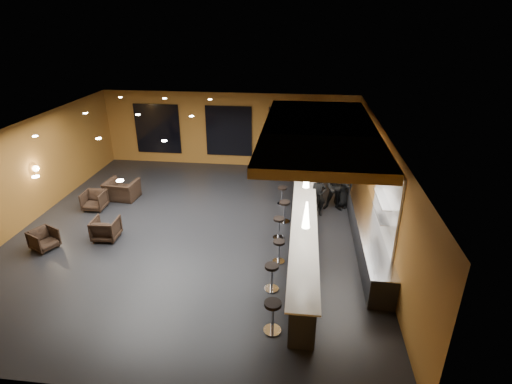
# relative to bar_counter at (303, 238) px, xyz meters

# --- Properties ---
(floor) EXTENTS (12.00, 13.00, 0.10)m
(floor) POSITION_rel_bar_counter_xyz_m (-3.65, 1.00, -0.55)
(floor) COLOR black
(floor) RESTS_ON ground
(ceiling) EXTENTS (12.00, 13.00, 0.10)m
(ceiling) POSITION_rel_bar_counter_xyz_m (-3.65, 1.00, 3.05)
(ceiling) COLOR black
(wall_back) EXTENTS (12.00, 0.10, 3.50)m
(wall_back) POSITION_rel_bar_counter_xyz_m (-3.65, 7.55, 1.25)
(wall_back) COLOR brown
(wall_back) RESTS_ON floor
(wall_front) EXTENTS (12.00, 0.10, 3.50)m
(wall_front) POSITION_rel_bar_counter_xyz_m (-3.65, -5.55, 1.25)
(wall_front) COLOR brown
(wall_front) RESTS_ON floor
(wall_left) EXTENTS (0.10, 13.00, 3.50)m
(wall_left) POSITION_rel_bar_counter_xyz_m (-9.70, 1.00, 1.25)
(wall_left) COLOR brown
(wall_left) RESTS_ON floor
(wall_right) EXTENTS (0.10, 13.00, 3.50)m
(wall_right) POSITION_rel_bar_counter_xyz_m (2.40, 1.00, 1.25)
(wall_right) COLOR brown
(wall_right) RESTS_ON floor
(wood_soffit) EXTENTS (3.60, 8.00, 0.28)m
(wood_soffit) POSITION_rel_bar_counter_xyz_m (0.35, 2.00, 2.86)
(wood_soffit) COLOR #B88036
(wood_soffit) RESTS_ON ceiling
(window_left) EXTENTS (2.20, 0.06, 2.40)m
(window_left) POSITION_rel_bar_counter_xyz_m (-7.15, 7.44, 1.20)
(window_left) COLOR black
(window_left) RESTS_ON wall_back
(window_center) EXTENTS (2.20, 0.06, 2.40)m
(window_center) POSITION_rel_bar_counter_xyz_m (-3.65, 7.44, 1.20)
(window_center) COLOR black
(window_center) RESTS_ON wall_back
(window_right) EXTENTS (2.20, 0.06, 2.40)m
(window_right) POSITION_rel_bar_counter_xyz_m (-0.65, 7.44, 1.20)
(window_right) COLOR black
(window_right) RESTS_ON wall_back
(tile_backsplash) EXTENTS (0.06, 3.20, 2.40)m
(tile_backsplash) POSITION_rel_bar_counter_xyz_m (2.31, 0.00, 1.50)
(tile_backsplash) COLOR white
(tile_backsplash) RESTS_ON wall_right
(bar_counter) EXTENTS (0.60, 8.00, 1.00)m
(bar_counter) POSITION_rel_bar_counter_xyz_m (0.00, 0.00, 0.00)
(bar_counter) COLOR black
(bar_counter) RESTS_ON floor
(bar_top) EXTENTS (0.78, 8.10, 0.05)m
(bar_top) POSITION_rel_bar_counter_xyz_m (0.00, 0.00, 0.52)
(bar_top) COLOR silver
(bar_top) RESTS_ON bar_counter
(prep_counter) EXTENTS (0.70, 6.00, 0.86)m
(prep_counter) POSITION_rel_bar_counter_xyz_m (2.00, 0.50, -0.07)
(prep_counter) COLOR black
(prep_counter) RESTS_ON floor
(prep_top) EXTENTS (0.72, 6.00, 0.03)m
(prep_top) POSITION_rel_bar_counter_xyz_m (2.00, 0.50, 0.39)
(prep_top) COLOR silver
(prep_top) RESTS_ON prep_counter
(wall_shelf_lower) EXTENTS (0.30, 1.50, 0.03)m
(wall_shelf_lower) POSITION_rel_bar_counter_xyz_m (2.17, -0.20, 1.10)
(wall_shelf_lower) COLOR silver
(wall_shelf_lower) RESTS_ON wall_right
(wall_shelf_upper) EXTENTS (0.30, 1.50, 0.03)m
(wall_shelf_upper) POSITION_rel_bar_counter_xyz_m (2.17, -0.20, 1.55)
(wall_shelf_upper) COLOR silver
(wall_shelf_upper) RESTS_ON wall_right
(column) EXTENTS (0.60, 0.60, 3.50)m
(column) POSITION_rel_bar_counter_xyz_m (0.00, 4.60, 1.25)
(column) COLOR #945821
(column) RESTS_ON floor
(wall_sconce) EXTENTS (0.22, 0.22, 0.22)m
(wall_sconce) POSITION_rel_bar_counter_xyz_m (-9.53, 1.50, 1.30)
(wall_sconce) COLOR #FFE5B2
(wall_sconce) RESTS_ON wall_left
(pendant_0) EXTENTS (0.20, 0.20, 0.70)m
(pendant_0) POSITION_rel_bar_counter_xyz_m (0.00, -2.00, 1.85)
(pendant_0) COLOR white
(pendant_0) RESTS_ON wood_soffit
(pendant_1) EXTENTS (0.20, 0.20, 0.70)m
(pendant_1) POSITION_rel_bar_counter_xyz_m (0.00, 0.50, 1.85)
(pendant_1) COLOR white
(pendant_1) RESTS_ON wood_soffit
(pendant_2) EXTENTS (0.20, 0.20, 0.70)m
(pendant_2) POSITION_rel_bar_counter_xyz_m (0.00, 3.00, 1.85)
(pendant_2) COLOR white
(pendant_2) RESTS_ON wood_soffit
(staff_a) EXTENTS (0.60, 0.42, 1.57)m
(staff_a) POSITION_rel_bar_counter_xyz_m (0.50, 2.59, 0.29)
(staff_a) COLOR black
(staff_a) RESTS_ON floor
(staff_b) EXTENTS (0.97, 0.79, 1.87)m
(staff_b) POSITION_rel_bar_counter_xyz_m (1.18, 3.08, 0.43)
(staff_b) COLOR black
(staff_b) RESTS_ON floor
(staff_c) EXTENTS (0.91, 0.71, 1.65)m
(staff_c) POSITION_rel_bar_counter_xyz_m (1.45, 3.43, 0.32)
(staff_c) COLOR black
(staff_c) RESTS_ON floor
(armchair_a) EXTENTS (0.95, 0.94, 0.66)m
(armchair_a) POSITION_rel_bar_counter_xyz_m (-8.13, -0.75, -0.17)
(armchair_a) COLOR black
(armchair_a) RESTS_ON floor
(armchair_b) EXTENTS (0.83, 0.85, 0.74)m
(armchair_b) POSITION_rel_bar_counter_xyz_m (-6.45, 0.06, -0.13)
(armchair_b) COLOR black
(armchair_b) RESTS_ON floor
(armchair_c) EXTENTS (0.79, 0.82, 0.72)m
(armchair_c) POSITION_rel_bar_counter_xyz_m (-7.88, 2.07, -0.14)
(armchair_c) COLOR black
(armchair_c) RESTS_ON floor
(armchair_d) EXTENTS (1.27, 1.13, 0.77)m
(armchair_d) POSITION_rel_bar_counter_xyz_m (-7.22, 3.06, -0.11)
(armchair_d) COLOR black
(armchair_d) RESTS_ON floor
(bar_stool_0) EXTENTS (0.42, 0.42, 0.84)m
(bar_stool_0) POSITION_rel_bar_counter_xyz_m (-0.68, -3.50, 0.04)
(bar_stool_0) COLOR silver
(bar_stool_0) RESTS_ON floor
(bar_stool_1) EXTENTS (0.39, 0.39, 0.78)m
(bar_stool_1) POSITION_rel_bar_counter_xyz_m (-0.82, -1.96, -0.00)
(bar_stool_1) COLOR silver
(bar_stool_1) RESTS_ON floor
(bar_stool_2) EXTENTS (0.37, 0.37, 0.72)m
(bar_stool_2) POSITION_rel_bar_counter_xyz_m (-0.72, -0.62, -0.04)
(bar_stool_2) COLOR silver
(bar_stool_2) RESTS_ON floor
(bar_stool_3) EXTENTS (0.38, 0.38, 0.75)m
(bar_stool_3) POSITION_rel_bar_counter_xyz_m (-0.81, 0.75, -0.02)
(bar_stool_3) COLOR silver
(bar_stool_3) RESTS_ON floor
(bar_stool_4) EXTENTS (0.40, 0.40, 0.80)m
(bar_stool_4) POSITION_rel_bar_counter_xyz_m (-0.68, 1.90, 0.01)
(bar_stool_4) COLOR silver
(bar_stool_4) RESTS_ON floor
(bar_stool_5) EXTENTS (0.36, 0.36, 0.72)m
(bar_stool_5) POSITION_rel_bar_counter_xyz_m (-0.85, 3.34, -0.04)
(bar_stool_5) COLOR silver
(bar_stool_5) RESTS_ON floor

